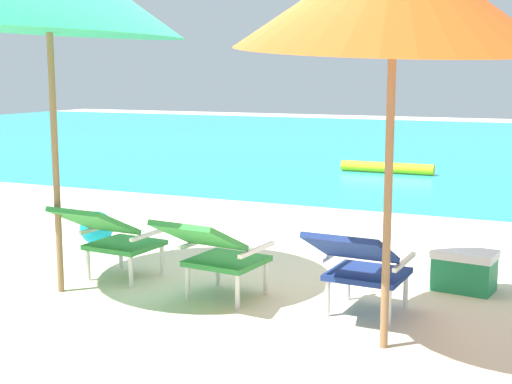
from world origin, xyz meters
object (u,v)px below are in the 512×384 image
Objects in this scene: lounge_chair_right at (360,263)px; cooler_box at (464,270)px; beach_ball at (96,228)px; lounge_chair_center at (214,250)px; swim_buoy at (387,168)px; lounge_chair_left at (111,234)px.

lounge_chair_right is 1.17m from cooler_box.
lounge_chair_center is at bearing -31.23° from beach_ball.
lounge_chair_center reaches higher than swim_buoy.
cooler_box is (0.56, 1.00, -0.24)m from lounge_chair_right.
cooler_box is (3.58, -0.09, -0.00)m from beach_ball.
lounge_chair_left is 1.01m from lounge_chair_center.
lounge_chair_left is 0.98× the size of lounge_chair_center.
beach_ball is at bearing -102.03° from swim_buoy.
lounge_chair_left reaches higher than cooler_box.
cooler_box is at bearing -1.44° from beach_ball.
swim_buoy is at bearing 102.67° from lounge_chair_right.
swim_buoy is 1.76× the size of lounge_chair_left.
beach_ball is 0.66× the size of cooler_box.
beach_ball is at bearing 148.77° from lounge_chair_center.
lounge_chair_left is (-0.41, -7.40, 0.31)m from swim_buoy.
lounge_chair_left is 1.01× the size of lounge_chair_right.
lounge_chair_left is 2.08m from lounge_chair_right.
beach_ball is (-0.94, 1.06, -0.24)m from lounge_chair_left.
lounge_chair_center is 1.98m from cooler_box.
lounge_chair_left is at bearing -159.83° from cooler_box.
lounge_chair_center reaches higher than beach_ball.
lounge_chair_center is 2.28m from beach_ball.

